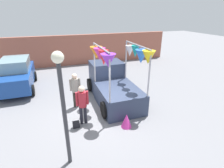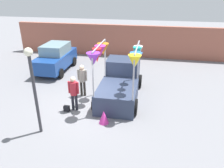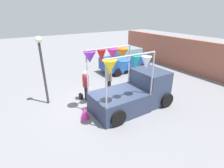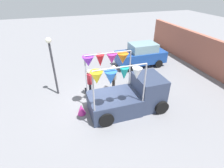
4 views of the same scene
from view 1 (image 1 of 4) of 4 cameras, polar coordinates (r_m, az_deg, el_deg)
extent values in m
plane|color=slate|center=(8.37, -4.40, -9.59)|extent=(60.00, 60.00, 0.00)
cube|color=#2D3851|center=(8.71, 2.20, -4.38)|extent=(1.90, 2.60, 1.00)
cube|color=#2D3851|center=(10.28, -1.80, 2.40)|extent=(1.80, 1.40, 1.80)
cube|color=#8CB2C6|center=(10.13, -1.83, 4.79)|extent=(1.76, 1.37, 0.60)
cylinder|color=black|center=(10.57, -7.26, -0.23)|extent=(0.22, 0.76, 0.76)
cylinder|color=black|center=(11.07, 2.38, 1.03)|extent=(0.22, 0.76, 0.76)
cylinder|color=black|center=(7.92, -2.44, -8.36)|extent=(0.22, 0.76, 0.76)
cylinder|color=black|center=(8.58, 9.86, -6.10)|extent=(0.22, 0.76, 0.76)
cylinder|color=#A5A5AD|center=(9.00, -5.70, 6.79)|extent=(0.07, 0.07, 2.03)
cylinder|color=#A5A5AD|center=(9.54, 4.58, 7.74)|extent=(0.07, 0.07, 2.03)
cylinder|color=#A5A5AD|center=(6.77, -0.74, 1.51)|extent=(0.07, 0.07, 2.03)
cylinder|color=#A5A5AD|center=(7.47, 12.04, 3.05)|extent=(0.07, 0.07, 2.03)
cylinder|color=#A5A5AD|center=(7.62, -3.75, 11.79)|extent=(0.07, 2.44, 0.07)
cylinder|color=#A5A5AD|center=(8.25, 8.25, 12.44)|extent=(0.07, 2.44, 0.07)
cone|color=purple|center=(6.70, -1.24, 7.66)|extent=(0.65, 0.65, 0.52)
cone|color=yellow|center=(7.41, 11.81, 8.51)|extent=(0.64, 0.64, 0.56)
cone|color=red|center=(7.28, -2.74, 8.54)|extent=(0.55, 0.55, 0.64)
cone|color=blue|center=(7.95, 9.52, 8.80)|extent=(0.70, 0.70, 0.63)
cone|color=#D83399|center=(7.84, -4.03, 9.74)|extent=(0.76, 0.76, 0.53)
cone|color=teal|center=(8.46, 7.60, 10.50)|extent=(0.54, 0.54, 0.56)
cone|color=orange|center=(8.43, -5.14, 10.18)|extent=(0.67, 0.67, 0.56)
cone|color=white|center=(9.01, 5.83, 10.69)|extent=(0.60, 0.60, 0.55)
cube|color=navy|center=(12.02, -28.49, 1.95)|extent=(1.70, 4.00, 0.90)
cube|color=#72939E|center=(11.94, -29.09, 5.69)|extent=(1.50, 2.10, 0.66)
cylinder|color=black|center=(13.49, -30.99, 1.45)|extent=(0.18, 0.64, 0.64)
cylinder|color=black|center=(13.21, -23.84, 2.41)|extent=(0.18, 0.64, 0.64)
cylinder|color=black|center=(10.88, -24.53, -1.86)|extent=(0.18, 0.64, 0.64)
cylinder|color=black|center=(7.57, -10.03, -10.00)|extent=(0.13, 0.13, 0.83)
cylinder|color=black|center=(7.59, -8.67, -9.80)|extent=(0.13, 0.13, 0.83)
cylinder|color=#B22633|center=(7.21, -9.72, -4.90)|extent=(0.34, 0.34, 0.66)
sphere|color=beige|center=(7.02, -9.96, -1.61)|extent=(0.25, 0.25, 0.25)
cylinder|color=#B22633|center=(7.17, -11.47, -4.91)|extent=(0.09, 0.09, 0.59)
cylinder|color=#B22633|center=(7.23, -8.02, -4.43)|extent=(0.09, 0.09, 0.59)
cylinder|color=#2D2823|center=(8.88, -12.15, -4.92)|extent=(0.13, 0.13, 0.84)
cylinder|color=#2D2823|center=(8.90, -11.00, -4.76)|extent=(0.13, 0.13, 0.84)
cylinder|color=gray|center=(8.57, -11.96, -0.35)|extent=(0.34, 0.34, 0.67)
sphere|color=beige|center=(8.41, -12.21, 2.55)|extent=(0.25, 0.25, 0.25)
cylinder|color=gray|center=(8.54, -13.44, -0.33)|extent=(0.09, 0.09, 0.60)
cylinder|color=gray|center=(8.58, -10.53, 0.04)|extent=(0.09, 0.09, 0.60)
cube|color=black|center=(7.53, -11.61, -12.84)|extent=(0.28, 0.16, 0.28)
cylinder|color=#333338|center=(5.26, -15.08, -10.83)|extent=(0.12, 0.12, 3.25)
sphere|color=#F2EDCC|center=(4.55, -17.36, 8.32)|extent=(0.32, 0.32, 0.32)
cube|color=#9E5947|center=(16.00, -12.84, 10.71)|extent=(18.00, 0.36, 2.60)
cone|color=#D83399|center=(7.36, 4.75, -11.82)|extent=(0.52, 0.52, 0.60)
camera|label=2|loc=(5.10, 103.01, 8.11)|focal=35.00mm
camera|label=3|loc=(9.53, 55.76, 14.54)|focal=28.00mm
camera|label=4|loc=(11.17, 50.02, 24.12)|focal=28.00mm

